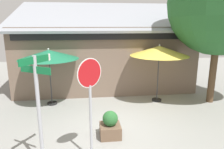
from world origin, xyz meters
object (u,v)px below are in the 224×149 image
object	(u,v)px
stop_sign	(90,91)
patio_umbrella_forest_green_left	(49,55)
street_sign_post	(38,102)
patio_umbrella_mustard_center	(159,51)
sidewalk_planter	(110,126)

from	to	relation	value
stop_sign	patio_umbrella_forest_green_left	distance (m)	4.49
street_sign_post	patio_umbrella_mustard_center	bearing A→B (deg)	44.25
patio_umbrella_forest_green_left	sidewalk_planter	world-z (taller)	patio_umbrella_forest_green_left
street_sign_post	patio_umbrella_mustard_center	world-z (taller)	street_sign_post
stop_sign	patio_umbrella_forest_green_left	bearing A→B (deg)	111.80
stop_sign	sidewalk_planter	world-z (taller)	stop_sign
patio_umbrella_mustard_center	street_sign_post	bearing A→B (deg)	-135.75
sidewalk_planter	patio_umbrella_mustard_center	bearing A→B (deg)	49.10
street_sign_post	sidewalk_planter	world-z (taller)	street_sign_post
street_sign_post	sidewalk_planter	size ratio (longest dim) A/B	3.29
sidewalk_planter	patio_umbrella_forest_green_left	bearing A→B (deg)	126.52
stop_sign	street_sign_post	bearing A→B (deg)	-168.12
patio_umbrella_mustard_center	stop_sign	bearing A→B (deg)	-128.35
patio_umbrella_mustard_center	patio_umbrella_forest_green_left	bearing A→B (deg)	178.21
patio_umbrella_forest_green_left	sidewalk_planter	distance (m)	4.28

